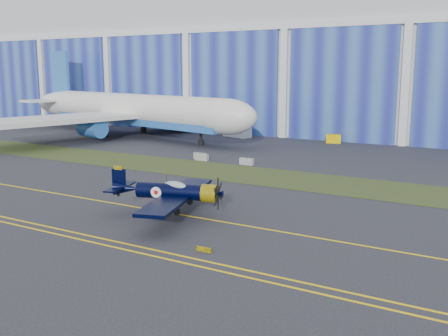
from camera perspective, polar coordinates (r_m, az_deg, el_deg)
The scene contains 13 objects.
ground at distance 59.56m, azimuth -13.71°, elevation -1.85°, with size 260.00×260.00×0.00m, color #2E2E36.
grass_median at distance 69.98m, azimuth -5.68°, elevation 0.24°, with size 260.00×10.00×0.02m, color #475128.
hangar at distance 120.30m, azimuth 11.13°, elevation 11.53°, with size 220.00×45.70×30.00m.
taxiway_centreline at distance 56.21m, azimuth -17.28°, elevation -2.75°, with size 200.00×0.20×0.02m, color yellow.
guard_board_right at distance 37.03m, azimuth -2.19°, elevation -8.85°, with size 1.20×0.15×0.35m, color yellow.
warbird at distance 45.34m, azimuth -5.86°, elevation -2.53°, with size 14.75×16.27×4.02m.
jetliner at distance 102.24m, azimuth -9.90°, elevation 9.88°, with size 76.88×69.20×23.13m.
shipping_container at distance 100.43m, azimuth 1.44°, elevation 4.13°, with size 5.81×2.33×2.52m, color silver.
tug at distance 93.92m, azimuth 11.84°, elevation 3.14°, with size 2.53×1.58×1.48m, color #E8C100.
cart at distance 139.28m, azimuth -21.16°, elevation 4.93°, with size 1.89×1.13×1.13m, color #C8EFF5.
barrier_a at distance 74.98m, azimuth -2.61°, elevation 1.30°, with size 2.00×0.60×0.90m, color gray.
barrier_b at distance 73.88m, azimuth -2.43°, elevation 1.17°, with size 2.00×0.60×0.90m, color gray.
barrier_c at distance 70.44m, azimuth 2.48°, elevation 0.70°, with size 2.00×0.60×0.90m, color gray.
Camera 1 is at (41.13, -41.23, 12.46)m, focal length 42.00 mm.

